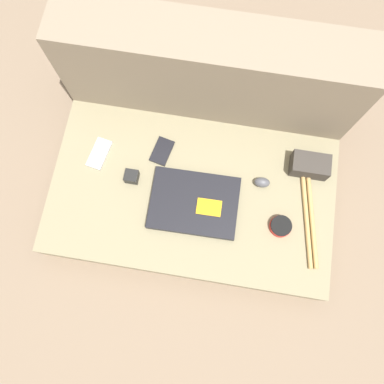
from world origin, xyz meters
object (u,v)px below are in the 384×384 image
camera_pouch (310,165)px  charger_brick (132,177)px  phone_silver (99,154)px  phone_black (162,151)px  computer_mouse (262,182)px  speaker_puck (281,226)px  laptop (194,203)px

camera_pouch → charger_brick: camera_pouch is taller
phone_silver → phone_black: (0.24, 0.05, -0.00)m
computer_mouse → speaker_puck: (0.09, -0.15, -0.00)m
phone_black → camera_pouch: 0.56m
charger_brick → laptop: bearing=-13.8°
computer_mouse → charger_brick: bearing=-174.0°
phone_black → phone_silver: bearing=-156.1°
laptop → speaker_puck: size_ratio=4.10×
speaker_puck → camera_pouch: bearing=71.7°
camera_pouch → computer_mouse: bearing=-151.6°
laptop → phone_silver: 0.41m
computer_mouse → phone_black: 0.40m
camera_pouch → charger_brick: 0.67m
phone_black → charger_brick: charger_brick is taller
phone_black → camera_pouch: bearing=14.5°
laptop → phone_silver: size_ratio=2.50×
phone_silver → phone_black: 0.24m
laptop → phone_silver: bearing=159.9°
laptop → speaker_puck: (0.32, -0.03, 0.00)m
laptop → camera_pouch: size_ratio=2.34×
computer_mouse → phone_silver: bearing=177.7°
charger_brick → computer_mouse: bearing=6.7°
computer_mouse → phone_black: bearing=169.6°
laptop → phone_black: size_ratio=2.79×
computer_mouse → charger_brick: size_ratio=1.19×
speaker_puck → phone_silver: bearing=166.7°
computer_mouse → phone_silver: computer_mouse is taller
speaker_puck → phone_silver: size_ratio=0.61×
laptop → speaker_puck: laptop is taller
charger_brick → phone_silver: bearing=152.8°
phone_silver → laptop: bearing=-8.6°
phone_black → camera_pouch: size_ratio=0.84×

